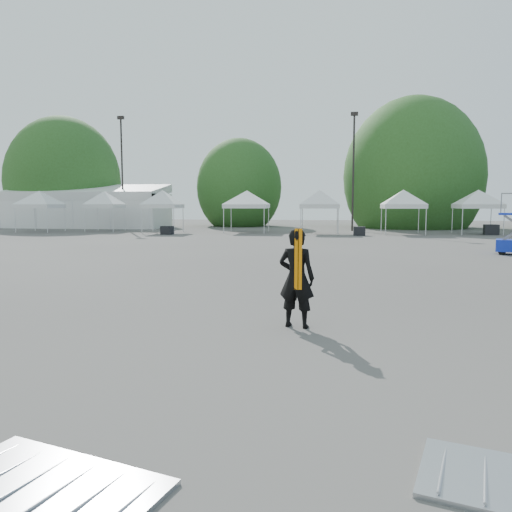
# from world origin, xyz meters

# --- Properties ---
(ground) EXTENTS (120.00, 120.00, 0.00)m
(ground) POSITION_xyz_m (0.00, 0.00, 0.00)
(ground) COLOR #474442
(ground) RESTS_ON ground
(marquee) EXTENTS (15.00, 6.25, 4.23)m
(marquee) POSITION_xyz_m (-22.00, 35.00, 1.97)
(marquee) COLOR silver
(marquee) RESTS_ON ground
(light_pole_west) EXTENTS (0.60, 0.25, 10.30)m
(light_pole_west) POSITION_xyz_m (-18.00, 34.00, 5.77)
(light_pole_west) COLOR black
(light_pole_west) RESTS_ON ground
(light_pole_east) EXTENTS (0.60, 0.25, 9.80)m
(light_pole_east) POSITION_xyz_m (3.00, 32.00, 5.52)
(light_pole_east) COLOR black
(light_pole_east) RESTS_ON ground
(tree_far_w) EXTENTS (4.80, 4.80, 7.30)m
(tree_far_w) POSITION_xyz_m (-26.00, 38.00, 4.54)
(tree_far_w) COLOR #382314
(tree_far_w) RESTS_ON ground
(tree_mid_w) EXTENTS (4.16, 4.16, 6.33)m
(tree_mid_w) POSITION_xyz_m (-8.00, 40.00, 3.93)
(tree_mid_w) COLOR #382314
(tree_mid_w) RESTS_ON ground
(tree_mid_e) EXTENTS (5.12, 5.12, 7.79)m
(tree_mid_e) POSITION_xyz_m (9.00, 39.00, 4.84)
(tree_mid_e) COLOR #382314
(tree_mid_e) RESTS_ON ground
(tent_a) EXTENTS (4.11, 4.11, 3.88)m
(tent_a) POSITION_xyz_m (-22.26, 27.24, 3.06)
(tent_a) COLOR silver
(tent_a) RESTS_ON ground
(tent_b) EXTENTS (3.74, 3.74, 3.88)m
(tent_b) POSITION_xyz_m (-17.52, 28.97, 3.06)
(tent_b) COLOR silver
(tent_b) RESTS_ON ground
(tent_c) EXTENTS (3.86, 3.86, 3.88)m
(tent_c) POSITION_xyz_m (-11.89, 27.11, 3.06)
(tent_c) COLOR silver
(tent_c) RESTS_ON ground
(tent_d) EXTENTS (4.73, 4.73, 3.88)m
(tent_d) POSITION_xyz_m (-5.47, 28.70, 3.06)
(tent_d) COLOR silver
(tent_d) RESTS_ON ground
(tent_e) EXTENTS (4.17, 4.17, 3.88)m
(tent_e) POSITION_xyz_m (0.30, 27.80, 3.06)
(tent_e) COLOR silver
(tent_e) RESTS_ON ground
(tent_f) EXTENTS (4.29, 4.29, 3.88)m
(tent_f) POSITION_xyz_m (6.51, 28.02, 3.06)
(tent_f) COLOR silver
(tent_f) RESTS_ON ground
(tent_g) EXTENTS (4.35, 4.35, 3.88)m
(tent_g) POSITION_xyz_m (12.07, 28.78, 3.06)
(tent_g) COLOR silver
(tent_g) RESTS_ON ground
(man) EXTENTS (0.76, 0.58, 1.84)m
(man) POSITION_xyz_m (0.13, -1.60, 0.93)
(man) COLOR black
(man) RESTS_ON ground
(barrier_left) EXTENTS (2.07, 1.43, 0.06)m
(barrier_left) POSITION_xyz_m (-1.55, -7.16, 0.03)
(barrier_left) COLOR #A3A6AB
(barrier_left) RESTS_ON ground
(crate_west) EXTENTS (0.94, 0.81, 0.63)m
(crate_west) POSITION_xyz_m (-10.93, 25.11, 0.32)
(crate_west) COLOR black
(crate_west) RESTS_ON ground
(crate_mid) EXTENTS (0.86, 0.68, 0.65)m
(crate_mid) POSITION_xyz_m (3.17, 25.75, 0.32)
(crate_mid) COLOR black
(crate_mid) RESTS_ON ground
(crate_east) EXTENTS (1.05, 0.85, 0.76)m
(crate_east) POSITION_xyz_m (12.83, 27.91, 0.38)
(crate_east) COLOR black
(crate_east) RESTS_ON ground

